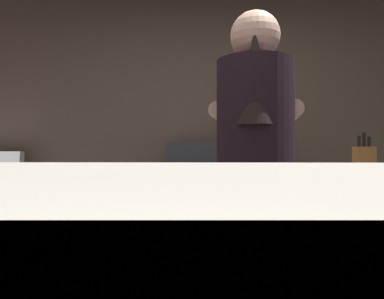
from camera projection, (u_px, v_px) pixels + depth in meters
name	position (u px, v px, depth m)	size (l,w,h in m)	color
wall_back	(214.00, 126.00, 3.54)	(5.20, 0.10, 2.70)	brown
prep_counter	(286.00, 265.00, 2.06)	(2.10, 0.60, 0.93)	#4E4328
back_shelf	(223.00, 209.00, 3.26)	(0.99, 0.36, 1.18)	#343841
bartender	(255.00, 176.00, 1.61)	(0.47, 0.54, 1.73)	#362E2E
knife_block	(364.00, 164.00, 2.01)	(0.10, 0.08, 0.28)	#945E34
mixing_bowl	(211.00, 178.00, 2.06)	(0.16, 0.16, 0.04)	#CA5B2F
chefs_knife	(295.00, 182.00, 2.01)	(0.24, 0.03, 0.01)	silver
bottle_olive_oil	(249.00, 134.00, 3.25)	(0.05, 0.05, 0.20)	black
bottle_soy	(263.00, 133.00, 3.24)	(0.06, 0.06, 0.21)	#395994
bottle_vinegar	(225.00, 131.00, 3.26)	(0.05, 0.05, 0.26)	#D5D378
bottle_hot_sauce	(273.00, 134.00, 3.20)	(0.07, 0.07, 0.20)	black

